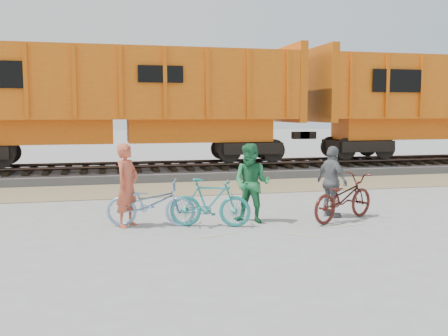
% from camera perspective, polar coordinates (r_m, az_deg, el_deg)
% --- Properties ---
extents(ground, '(120.00, 120.00, 0.00)m').
position_cam_1_polar(ground, '(11.21, 3.05, -6.48)').
color(ground, '#9E9E99').
rests_on(ground, ground).
extents(gravel_strip, '(120.00, 3.00, 0.02)m').
position_cam_1_polar(gravel_strip, '(16.47, -2.36, -2.30)').
color(gravel_strip, '#9D8B61').
rests_on(gravel_strip, ground).
extents(ballast_bed, '(120.00, 4.00, 0.30)m').
position_cam_1_polar(ballast_bed, '(19.86, -4.29, -0.41)').
color(ballast_bed, slate).
rests_on(ballast_bed, ground).
extents(track, '(120.00, 2.60, 0.24)m').
position_cam_1_polar(track, '(19.83, -4.30, 0.52)').
color(track, black).
rests_on(track, ballast_bed).
extents(hopper_car_center, '(14.00, 3.13, 4.65)m').
position_cam_1_polar(hopper_car_center, '(19.49, -11.85, 7.75)').
color(hopper_car_center, black).
rests_on(hopper_car_center, track).
extents(bicycle_blue, '(2.05, 1.07, 1.02)m').
position_cam_1_polar(bicycle_blue, '(11.08, -8.36, -3.99)').
color(bicycle_blue, '#7AA3CC').
rests_on(bicycle_blue, ground).
extents(bicycle_teal, '(1.84, 1.00, 1.07)m').
position_cam_1_polar(bicycle_teal, '(10.90, -1.60, -3.98)').
color(bicycle_teal, teal).
rests_on(bicycle_teal, ground).
extents(bicycle_maroon, '(2.14, 1.55, 1.07)m').
position_cam_1_polar(bicycle_maroon, '(11.85, 13.47, -3.30)').
color(bicycle_maroon, '#471712').
rests_on(bicycle_maroon, ground).
extents(person_solo, '(0.75, 0.80, 1.83)m').
position_cam_1_polar(person_solo, '(11.08, -11.02, -1.93)').
color(person_solo, '#D05639').
rests_on(person_solo, ground).
extents(person_man, '(1.11, 1.06, 1.80)m').
position_cam_1_polar(person_man, '(11.27, 3.17, -1.76)').
color(person_man, '#267844').
rests_on(person_man, ground).
extents(person_woman, '(0.65, 1.07, 1.70)m').
position_cam_1_polar(person_woman, '(12.12, 12.24, -1.55)').
color(person_woman, slate).
rests_on(person_woman, ground).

